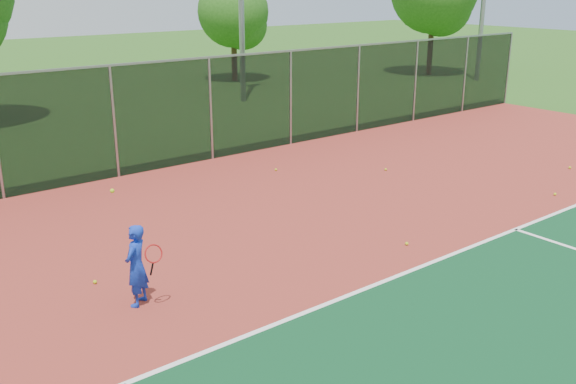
% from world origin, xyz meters
% --- Properties ---
extents(court_apron, '(30.00, 20.00, 0.02)m').
position_xyz_m(court_apron, '(0.00, 2.00, 0.01)').
color(court_apron, maroon).
rests_on(court_apron, ground).
extents(fence_back, '(30.00, 0.06, 3.03)m').
position_xyz_m(fence_back, '(0.00, 12.00, 1.56)').
color(fence_back, black).
rests_on(fence_back, court_apron).
extents(tennis_player, '(0.60, 0.70, 2.02)m').
position_xyz_m(tennis_player, '(-5.81, 4.93, 0.72)').
color(tennis_player, '#1433BB').
rests_on(tennis_player, court_apron).
extents(practice_ball_1, '(0.07, 0.07, 0.07)m').
position_xyz_m(practice_ball_1, '(-0.47, 3.87, 0.06)').
color(practice_ball_1, '#B3CF18').
rests_on(practice_ball_1, court_apron).
extents(practice_ball_2, '(0.07, 0.07, 0.07)m').
position_xyz_m(practice_ball_2, '(4.82, 3.73, 0.06)').
color(practice_ball_2, '#B3CF18').
rests_on(practice_ball_2, court_apron).
extents(practice_ball_3, '(0.07, 0.07, 0.07)m').
position_xyz_m(practice_ball_3, '(3.14, 7.87, 0.06)').
color(practice_ball_3, '#B3CF18').
rests_on(practice_ball_3, court_apron).
extents(practice_ball_4, '(0.07, 0.07, 0.07)m').
position_xyz_m(practice_ball_4, '(7.39, 4.76, 0.06)').
color(practice_ball_4, '#B3CF18').
rests_on(practice_ball_4, court_apron).
extents(practice_ball_6, '(0.07, 0.07, 0.07)m').
position_xyz_m(practice_ball_6, '(0.70, 9.77, 0.06)').
color(practice_ball_6, '#B3CF18').
rests_on(practice_ball_6, court_apron).
extents(practice_ball_7, '(0.07, 0.07, 0.07)m').
position_xyz_m(practice_ball_7, '(-6.10, 6.10, 0.06)').
color(practice_ball_7, '#B3CF18').
rests_on(practice_ball_7, court_apron).
extents(tree_back_mid, '(3.71, 3.71, 5.46)m').
position_xyz_m(tree_back_mid, '(9.65, 25.01, 3.42)').
color(tree_back_mid, '#342213').
rests_on(tree_back_mid, ground).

